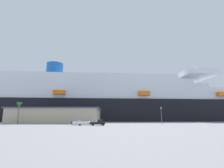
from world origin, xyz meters
TOP-DOWN VIEW (x-y plane):
  - ground_plane at (0.00, 30.00)m, footprint 600.00×600.00m
  - cruise_ship at (5.68, 62.83)m, footprint 299.58×44.12m
  - terminal_building at (-22.41, 22.21)m, footprint 48.25×29.90m
  - pickup_truck at (0.32, -8.62)m, footprint 5.78×2.73m
  - small_boat_on_trailer at (-5.53, -9.22)m, footprint 8.56×2.45m
  - palm_tree at (-36.21, 6.13)m, footprint 2.97×2.75m
  - street_lamp at (28.51, 1.71)m, footprint 0.56×0.56m
  - parked_car_blue_suv at (-9.99, 14.11)m, footprint 4.49×2.74m
  - parked_car_black_coupe at (-4.53, 18.15)m, footprint 4.80×2.64m

SIDE VIEW (x-z plane):
  - ground_plane at x=0.00m, z-range 0.00..0.00m
  - parked_car_black_coupe at x=-4.53m, z-range 0.04..1.62m
  - parked_car_blue_suv at x=-9.99m, z-range 0.04..1.62m
  - small_boat_on_trailer at x=-5.53m, z-range -0.11..2.04m
  - pickup_truck at x=0.32m, z-range -0.06..2.14m
  - terminal_building at x=-22.41m, z-range 0.02..8.01m
  - street_lamp at x=28.51m, z-range 1.18..8.70m
  - palm_tree at x=-36.21m, z-range 3.12..13.14m
  - cruise_ship at x=5.68m, z-range -12.47..41.86m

